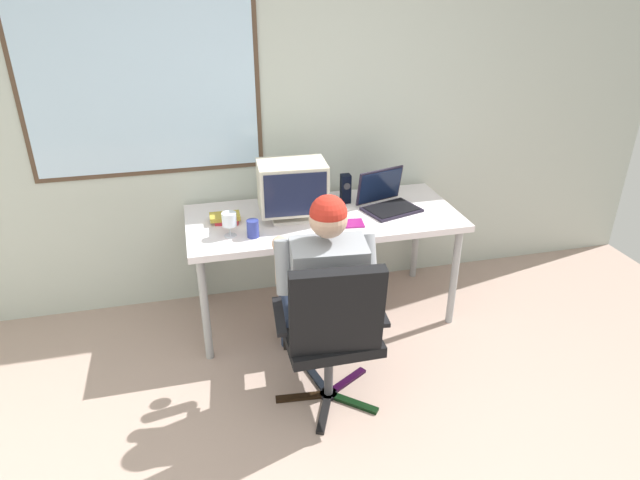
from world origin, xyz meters
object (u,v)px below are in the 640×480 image
Objects in this scene: desk at (323,224)px; person_seated at (323,285)px; office_chair at (332,327)px; wine_glass at (229,221)px; cd_case at (352,223)px; coffee_mug at (253,229)px; desk_speaker at (346,189)px; laptop at (386,198)px; book_stack at (226,218)px; crt_monitor at (292,187)px.

desk is 0.68m from person_seated.
office_chair is 0.93m from wine_glass.
cd_case is at bearing 57.60° from person_seated.
wine_glass is at bearing 178.82° from cd_case.
desk_speaker is at bearing 29.34° from coffee_mug.
office_chair is 1.21m from desk_speaker.
desk is 0.65m from wine_glass.
desk_speaker is at bearing 146.69° from laptop.
desk_speaker is (0.81, 0.34, -0.00)m from wine_glass.
office_chair is 0.29m from person_seated.
book_stack is (-0.46, 0.70, 0.14)m from person_seated.
desk_speaker reaches higher than wine_glass.
office_chair is at bearing -89.31° from crt_monitor.
desk is at bearing 75.83° from person_seated.
laptop is at bearing -33.31° from desk_speaker.
crt_monitor is 4.08× the size of coffee_mug.
crt_monitor is (-0.03, 0.66, 0.32)m from person_seated.
cd_case is (0.76, -0.22, -0.02)m from book_stack.
desk is at bearing 23.19° from coffee_mug.
wine_glass is 1.39× the size of coffee_mug.
cd_case is at bearing -146.00° from laptop.
coffee_mug is (0.14, -0.25, 0.03)m from book_stack.
desk_speaker reaches higher than book_stack.
desk is 11.12× the size of cd_case.
wine_glass is 0.88m from desk_speaker.
desk_speaker is (0.39, 1.11, 0.30)m from office_chair.
person_seated is 0.94m from desk_speaker.
book_stack reaches higher than desk.
wine_glass is at bearing -165.26° from desk.
desk_speaker is at bearing 66.40° from person_seated.
office_chair is 0.78× the size of person_seated.
desk is at bearing -177.14° from laptop.
person_seated reaches higher than laptop.
person_seated is at bearing -131.41° from laptop.
book_stack reaches higher than cd_case.
person_seated is 0.58m from cd_case.
desk is 11.76× the size of wine_glass.
coffee_mug is (-0.48, -0.21, 0.11)m from desk.
office_chair reaches higher than coffee_mug.
coffee_mug is at bearing -150.66° from desk_speaker.
person_seated reaches higher than cd_case.
wine_glass is 0.22m from book_stack.
cd_case is at bearing 2.76° from coffee_mug.
desk_speaker is (0.40, 0.17, -0.11)m from crt_monitor.
crt_monitor is at bearing 90.69° from office_chair.
laptop is 0.36m from cd_case.
coffee_mug reaches higher than desk.
desk is at bearing -1.12° from crt_monitor.
book_stack is 0.29m from coffee_mug.
laptop is 2.79× the size of wine_glass.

